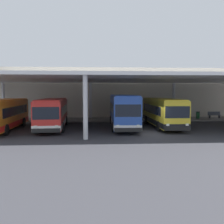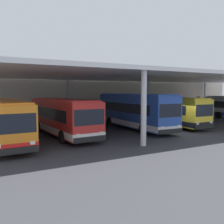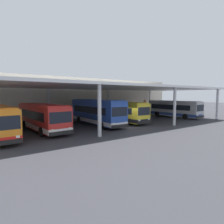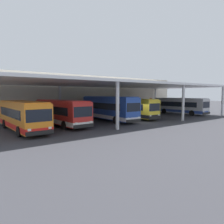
# 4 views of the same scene
# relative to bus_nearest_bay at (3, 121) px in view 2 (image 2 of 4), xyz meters

# --- Properties ---
(ground_plane) EXTENTS (200.00, 200.00, 0.00)m
(ground_plane) POSITION_rel_bus_nearest_bay_xyz_m (14.73, -3.04, -1.66)
(ground_plane) COLOR #333338
(platform_kerb) EXTENTS (42.00, 4.50, 0.18)m
(platform_kerb) POSITION_rel_bus_nearest_bay_xyz_m (14.73, 8.71, -1.57)
(platform_kerb) COLOR gray
(platform_kerb) RESTS_ON ground
(station_building_facade) EXTENTS (48.00, 1.60, 7.56)m
(station_building_facade) POSITION_rel_bus_nearest_bay_xyz_m (14.73, 11.96, 2.13)
(station_building_facade) COLOR beige
(station_building_facade) RESTS_ON ground
(canopy_shelter) EXTENTS (40.00, 17.00, 5.55)m
(canopy_shelter) POSITION_rel_bus_nearest_bay_xyz_m (14.73, 2.46, 3.66)
(canopy_shelter) COLOR silver
(canopy_shelter) RESTS_ON ground
(bus_nearest_bay) EXTENTS (2.98, 10.61, 3.17)m
(bus_nearest_bay) POSITION_rel_bus_nearest_bay_xyz_m (0.00, 0.00, 0.00)
(bus_nearest_bay) COLOR orange
(bus_nearest_bay) RESTS_ON ground
(bus_second_bay) EXTENTS (3.16, 10.66, 3.17)m
(bus_second_bay) POSITION_rel_bus_nearest_bay_xyz_m (4.77, 1.06, 0.00)
(bus_second_bay) COLOR red
(bus_second_bay) RESTS_ON ground
(bus_middle_bay) EXTENTS (2.91, 11.39, 3.57)m
(bus_middle_bay) POSITION_rel_bus_nearest_bay_xyz_m (12.39, 1.40, 0.19)
(bus_middle_bay) COLOR #284CA8
(bus_middle_bay) RESTS_ON ground
(bus_far_bay) EXTENTS (2.75, 10.54, 3.17)m
(bus_far_bay) POSITION_rel_bus_nearest_bay_xyz_m (16.85, 1.54, 0.00)
(bus_far_bay) COLOR yellow
(bus_far_bay) RESTS_ON ground
(bench_waiting) EXTENTS (1.80, 0.45, 0.92)m
(bench_waiting) POSITION_rel_bus_nearest_bay_xyz_m (26.35, 8.77, -0.99)
(bench_waiting) COLOR #4C515B
(bench_waiting) RESTS_ON platform_kerb
(trash_bin) EXTENTS (0.52, 0.52, 0.98)m
(trash_bin) POSITION_rel_bus_nearest_bay_xyz_m (23.77, 8.31, -0.98)
(trash_bin) COLOR #236638
(trash_bin) RESTS_ON platform_kerb
(banner_sign) EXTENTS (0.70, 0.12, 3.20)m
(banner_sign) POSITION_rel_bus_nearest_bay_xyz_m (28.82, 7.90, 0.32)
(banner_sign) COLOR #B2B2B7
(banner_sign) RESTS_ON platform_kerb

